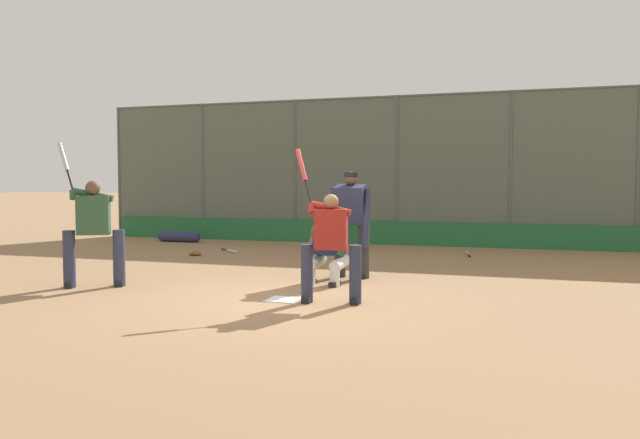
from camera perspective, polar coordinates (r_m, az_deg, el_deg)
ground_plane at (r=8.59m, az=-3.37°, el=-7.36°), size 160.00×160.00×0.00m
home_plate_marker at (r=8.59m, az=-3.37°, el=-7.32°), size 0.43×0.43×0.01m
backstop_fence at (r=16.30m, az=7.07°, el=4.81°), size 16.97×0.08×3.85m
padding_wall at (r=16.25m, az=6.96°, el=-1.25°), size 16.55×0.18×0.60m
bleachers_beyond at (r=19.80m, az=0.35°, el=0.44°), size 11.82×3.05×1.80m
batter_at_plate at (r=8.27m, az=0.94°, el=-2.23°), size 1.04×0.59×2.08m
catcher_behind_plate at (r=9.82m, az=0.66°, el=-2.26°), size 0.66×0.80×1.23m
umpire_home at (r=10.44m, az=2.86°, el=-0.13°), size 0.73×0.45×1.79m
batter_on_deck at (r=10.17m, az=-20.04°, el=-0.83°), size 1.17×0.65×2.23m
spare_bat_near_backstop at (r=14.23m, az=13.35°, el=-3.04°), size 0.19×0.89×0.07m
spare_bat_by_padding at (r=15.93m, az=4.23°, el=-2.28°), size 0.07×0.84×0.07m
spare_bat_third_base_side at (r=15.02m, az=1.12°, el=-2.62°), size 0.78×0.42×0.07m
spare_bat_first_base_side at (r=14.52m, az=-8.14°, el=-2.86°), size 0.67×0.56×0.07m
fielding_glove_on_dirt at (r=13.98m, az=-11.35°, el=-3.07°), size 0.27×0.21×0.10m
equipment_bag_dugout_side at (r=17.33m, az=-12.78°, el=-1.53°), size 1.28×0.29×0.29m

